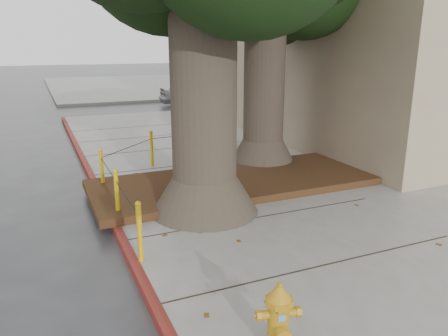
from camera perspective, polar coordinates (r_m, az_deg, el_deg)
The scene contains 11 objects.
ground at distance 6.48m, azimuth 9.07°, elevation -14.47°, with size 140.00×140.00×0.00m, color #28282B.
sidewalk_main at distance 12.02m, azimuth 27.18°, elevation -1.22°, with size 16.00×26.00×0.15m, color slate.
sidewalk_far at distance 35.98m, azimuth -8.97°, elevation 10.70°, with size 16.00×20.00×0.15m, color slate.
curb_red at distance 7.92m, azimuth -13.61°, elevation -8.26°, with size 0.14×26.00×0.16m, color maroon.
planter_bed at distance 9.93m, azimuth 1.47°, elevation -1.82°, with size 6.40×2.60×0.16m, color black.
building_side_white at distance 36.15m, azimuth 8.78°, elevation 17.76°, with size 10.00×10.00×9.00m, color silver.
building_side_grey at distance 44.52m, azimuth 11.46°, elevation 19.20°, with size 12.00×14.00×12.00m, color slate.
bollard_ring at distance 9.67m, azimuth -9.26°, elevation 0.16°, with size 3.79×5.39×0.95m.
fire_hydrant at distance 4.80m, azimuth 7.13°, elevation -18.84°, with size 0.42×0.40×0.79m.
car_silver at distance 24.42m, azimuth -3.75°, elevation 9.82°, with size 1.56×3.88×1.32m, color #9E9EA3.
car_red at distance 26.00m, azimuth 0.21°, elevation 10.00°, with size 1.18×3.39×1.12m, color maroon.
Camera 1 is at (-3.11, -4.66, 3.26)m, focal length 35.00 mm.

